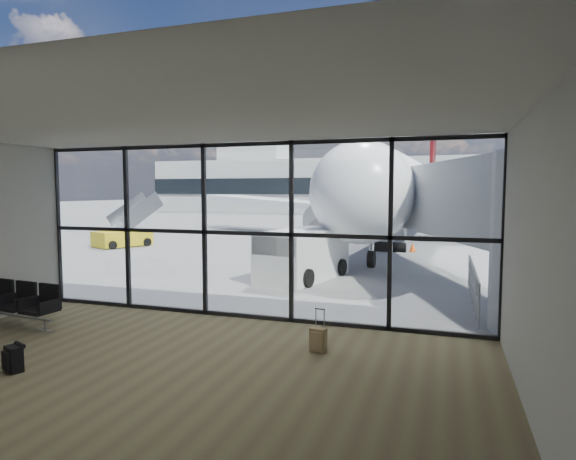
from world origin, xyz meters
The scene contains 21 objects.
ground centered at (0.00, 40.00, 0.00)m, with size 220.00×220.00×0.00m, color slate.
lounge_shell centered at (0.00, -4.80, 2.65)m, with size 12.02×8.01×4.51m.
glass_curtain_wall centered at (0.00, 0.00, 2.25)m, with size 12.10×0.12×4.50m.
jet_bridge centered at (4.90, 7.07, 2.76)m, with size 8.00×16.50×4.33m.
apron_railing centered at (5.60, 3.50, 0.72)m, with size 0.06×5.46×1.11m.
far_terminal centered at (-0.59, 61.97, 4.21)m, with size 80.00×12.20×11.00m.
tree_0 centered at (-45.00, 72.00, 4.63)m, with size 4.95×4.95×7.12m.
tree_1 centered at (-39.00, 72.00, 5.25)m, with size 5.61×5.61×8.07m.
tree_2 centered at (-33.00, 72.00, 5.88)m, with size 6.27×6.27×9.03m.
tree_3 centered at (-27.00, 72.00, 4.63)m, with size 4.95×4.95×7.12m.
tree_4 centered at (-21.00, 72.00, 5.25)m, with size 5.61×5.61×8.07m.
tree_5 centered at (-15.00, 72.00, 5.88)m, with size 6.27×6.27×9.03m.
seating_row centered at (-4.99, -2.34, 0.59)m, with size 2.38×0.87×1.06m.
backpack centered at (-2.55, -4.76, 0.25)m, with size 0.41×0.41×0.52m.
suitcase centered at (2.41, -1.99, 0.27)m, with size 0.35×0.27×0.88m.
airliner centered at (2.49, 24.64, 3.16)m, with size 34.73×40.23×10.36m.
service_van centered at (-0.25, 5.73, 0.94)m, with size 2.74×4.51×1.83m.
belt_loader centered at (-2.98, 17.17, 0.60)m, with size 2.12×4.06×1.78m.
mobile_stairs centered at (-13.32, 12.61, 0.61)m, with size 3.00×4.00×2.56m.
traffic_cone_a centered at (-2.11, 12.58, 0.27)m, with size 0.40×0.40×0.58m.
traffic_cone_b centered at (3.10, 15.45, 0.24)m, with size 0.36×0.36×0.51m.
Camera 1 is at (4.83, -11.23, 3.27)m, focal length 30.00 mm.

